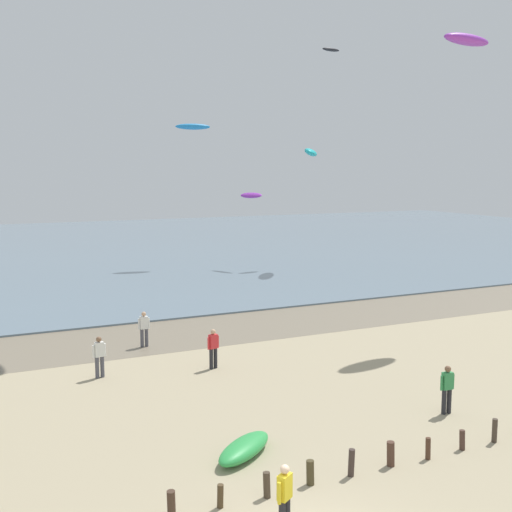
{
  "coord_description": "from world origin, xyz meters",
  "views": [
    {
      "loc": [
        -6.64,
        -11.61,
        8.41
      ],
      "look_at": [
        3.48,
        9.95,
        5.16
      ],
      "focal_mm": 44.77,
      "sensor_mm": 36.0,
      "label": 1
    }
  ],
  "objects_px": {
    "person_left_flank": "(99,356)",
    "person_right_flank": "(447,388)",
    "person_far_down_beach": "(144,328)",
    "kite_aloft_8": "(251,195)",
    "person_mid_beach": "(213,347)",
    "grounded_kite": "(244,448)",
    "kite_aloft_4": "(331,50)",
    "kite_aloft_9": "(193,127)",
    "kite_aloft_5": "(311,152)",
    "kite_aloft_2": "(467,40)",
    "person_by_waterline": "(285,497)"
  },
  "relations": [
    {
      "from": "person_mid_beach",
      "to": "kite_aloft_5",
      "type": "bearing_deg",
      "value": 51.73
    },
    {
      "from": "person_left_flank",
      "to": "kite_aloft_9",
      "type": "xyz_separation_m",
      "value": [
        14.01,
        27.78,
        11.14
      ]
    },
    {
      "from": "kite_aloft_5",
      "to": "kite_aloft_9",
      "type": "bearing_deg",
      "value": 83.48
    },
    {
      "from": "person_by_waterline",
      "to": "kite_aloft_5",
      "type": "bearing_deg",
      "value": 59.27
    },
    {
      "from": "kite_aloft_2",
      "to": "kite_aloft_8",
      "type": "bearing_deg",
      "value": 80.9
    },
    {
      "from": "person_mid_beach",
      "to": "kite_aloft_8",
      "type": "bearing_deg",
      "value": 61.96
    },
    {
      "from": "person_mid_beach",
      "to": "kite_aloft_8",
      "type": "xyz_separation_m",
      "value": [
        13.06,
        24.51,
        5.3
      ]
    },
    {
      "from": "person_right_flank",
      "to": "kite_aloft_2",
      "type": "height_order",
      "value": "kite_aloft_2"
    },
    {
      "from": "kite_aloft_2",
      "to": "person_far_down_beach",
      "type": "bearing_deg",
      "value": 155.69
    },
    {
      "from": "kite_aloft_5",
      "to": "kite_aloft_9",
      "type": "relative_size",
      "value": 1.11
    },
    {
      "from": "person_far_down_beach",
      "to": "kite_aloft_2",
      "type": "relative_size",
      "value": 0.51
    },
    {
      "from": "person_by_waterline",
      "to": "kite_aloft_9",
      "type": "height_order",
      "value": "kite_aloft_9"
    },
    {
      "from": "person_far_down_beach",
      "to": "person_mid_beach",
      "type": "bearing_deg",
      "value": -68.64
    },
    {
      "from": "person_mid_beach",
      "to": "kite_aloft_4",
      "type": "distance_m",
      "value": 38.62
    },
    {
      "from": "kite_aloft_8",
      "to": "kite_aloft_9",
      "type": "distance_m",
      "value": 8.02
    },
    {
      "from": "person_left_flank",
      "to": "kite_aloft_2",
      "type": "bearing_deg",
      "value": 0.37
    },
    {
      "from": "person_right_flank",
      "to": "person_left_flank",
      "type": "bearing_deg",
      "value": 138.26
    },
    {
      "from": "person_by_waterline",
      "to": "person_right_flank",
      "type": "relative_size",
      "value": 1.0
    },
    {
      "from": "person_far_down_beach",
      "to": "kite_aloft_2",
      "type": "xyz_separation_m",
      "value": [
        15.9,
        -3.55,
        13.93
      ]
    },
    {
      "from": "person_by_waterline",
      "to": "kite_aloft_5",
      "type": "relative_size",
      "value": 0.51
    },
    {
      "from": "person_far_down_beach",
      "to": "grounded_kite",
      "type": "height_order",
      "value": "person_far_down_beach"
    },
    {
      "from": "kite_aloft_4",
      "to": "kite_aloft_9",
      "type": "distance_m",
      "value": 14.41
    },
    {
      "from": "kite_aloft_4",
      "to": "kite_aloft_9",
      "type": "height_order",
      "value": "kite_aloft_4"
    },
    {
      "from": "kite_aloft_4",
      "to": "grounded_kite",
      "type": "bearing_deg",
      "value": -134.94
    },
    {
      "from": "person_mid_beach",
      "to": "grounded_kite",
      "type": "distance_m",
      "value": 8.54
    },
    {
      "from": "person_mid_beach",
      "to": "kite_aloft_2",
      "type": "distance_m",
      "value": 19.87
    },
    {
      "from": "person_by_waterline",
      "to": "kite_aloft_9",
      "type": "distance_m",
      "value": 44.23
    },
    {
      "from": "kite_aloft_5",
      "to": "kite_aloft_8",
      "type": "height_order",
      "value": "kite_aloft_5"
    },
    {
      "from": "kite_aloft_5",
      "to": "person_right_flank",
      "type": "bearing_deg",
      "value": -168.25
    },
    {
      "from": "kite_aloft_9",
      "to": "grounded_kite",
      "type": "bearing_deg",
      "value": 80.99
    },
    {
      "from": "person_right_flank",
      "to": "kite_aloft_8",
      "type": "height_order",
      "value": "kite_aloft_8"
    },
    {
      "from": "person_left_flank",
      "to": "person_far_down_beach",
      "type": "distance_m",
      "value": 4.65
    },
    {
      "from": "kite_aloft_4",
      "to": "person_far_down_beach",
      "type": "bearing_deg",
      "value": -147.36
    },
    {
      "from": "kite_aloft_2",
      "to": "kite_aloft_5",
      "type": "distance_m",
      "value": 21.87
    },
    {
      "from": "person_mid_beach",
      "to": "kite_aloft_5",
      "type": "xyz_separation_m",
      "value": [
        17.35,
        22.0,
        8.88
      ]
    },
    {
      "from": "person_left_flank",
      "to": "grounded_kite",
      "type": "xyz_separation_m",
      "value": [
        2.38,
        -9.06,
        -0.67
      ]
    },
    {
      "from": "person_left_flank",
      "to": "person_right_flank",
      "type": "relative_size",
      "value": 1.0
    },
    {
      "from": "kite_aloft_8",
      "to": "person_mid_beach",
      "type": "bearing_deg",
      "value": 126.8
    },
    {
      "from": "person_far_down_beach",
      "to": "person_right_flank",
      "type": "bearing_deg",
      "value": -60.28
    },
    {
      "from": "person_mid_beach",
      "to": "kite_aloft_2",
      "type": "bearing_deg",
      "value": 3.89
    },
    {
      "from": "person_by_waterline",
      "to": "person_far_down_beach",
      "type": "bearing_deg",
      "value": 85.62
    },
    {
      "from": "person_mid_beach",
      "to": "kite_aloft_9",
      "type": "bearing_deg",
      "value": 71.83
    },
    {
      "from": "person_mid_beach",
      "to": "person_left_flank",
      "type": "bearing_deg",
      "value": 169.68
    },
    {
      "from": "grounded_kite",
      "to": "kite_aloft_5",
      "type": "distance_m",
      "value": 37.25
    },
    {
      "from": "kite_aloft_2",
      "to": "person_by_waterline",
      "type": "bearing_deg",
      "value": -154.0
    },
    {
      "from": "person_mid_beach",
      "to": "person_by_waterline",
      "type": "bearing_deg",
      "value": -103.92
    },
    {
      "from": "person_mid_beach",
      "to": "person_far_down_beach",
      "type": "distance_m",
      "value": 4.85
    },
    {
      "from": "person_by_waterline",
      "to": "person_right_flank",
      "type": "distance_m",
      "value": 9.49
    },
    {
      "from": "kite_aloft_4",
      "to": "person_mid_beach",
      "type": "bearing_deg",
      "value": -139.75
    },
    {
      "from": "kite_aloft_9",
      "to": "kite_aloft_8",
      "type": "bearing_deg",
      "value": 140.19
    }
  ]
}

